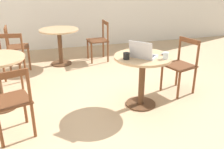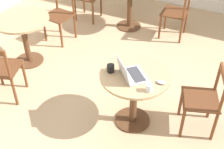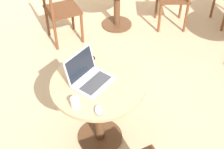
{
  "view_description": "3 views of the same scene",
  "coord_description": "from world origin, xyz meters",
  "px_view_note": "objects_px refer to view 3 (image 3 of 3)",
  "views": [
    {
      "loc": [
        -3.04,
        1.11,
        1.74
      ],
      "look_at": [
        -0.21,
        0.28,
        0.55
      ],
      "focal_mm": 40.0,
      "sensor_mm": 36.0,
      "label": 1
    },
    {
      "loc": [
        -2.61,
        -1.06,
        2.85
      ],
      "look_at": [
        -0.09,
        0.11,
        0.61
      ],
      "focal_mm": 50.0,
      "sensor_mm": 36.0,
      "label": 2
    },
    {
      "loc": [
        -0.28,
        -1.98,
        2.48
      ],
      "look_at": [
        0.04,
        0.1,
        0.55
      ],
      "focal_mm": 50.0,
      "sensor_mm": 36.0,
      "label": 3
    }
  ],
  "objects_px": {
    "cafe_table_near": "(99,98)",
    "mug": "(86,59)",
    "mouse": "(99,110)",
    "drinking_glass": "(75,103)",
    "chair_far_left": "(60,11)",
    "laptop": "(89,77)"
  },
  "relations": [
    {
      "from": "chair_far_left",
      "to": "drinking_glass",
      "type": "relative_size",
      "value": 9.7
    },
    {
      "from": "cafe_table_near",
      "to": "drinking_glass",
      "type": "height_order",
      "value": "drinking_glass"
    },
    {
      "from": "laptop",
      "to": "mouse",
      "type": "relative_size",
      "value": 4.16
    },
    {
      "from": "laptop",
      "to": "mouse",
      "type": "bearing_deg",
      "value": -84.13
    },
    {
      "from": "chair_far_left",
      "to": "mouse",
      "type": "distance_m",
      "value": 2.01
    },
    {
      "from": "mouse",
      "to": "mug",
      "type": "distance_m",
      "value": 0.56
    },
    {
      "from": "cafe_table_near",
      "to": "mug",
      "type": "xyz_separation_m",
      "value": [
        -0.07,
        0.26,
        0.22
      ]
    },
    {
      "from": "mouse",
      "to": "drinking_glass",
      "type": "bearing_deg",
      "value": 155.87
    },
    {
      "from": "laptop",
      "to": "drinking_glass",
      "type": "bearing_deg",
      "value": -116.65
    },
    {
      "from": "cafe_table_near",
      "to": "mug",
      "type": "bearing_deg",
      "value": 104.32
    },
    {
      "from": "laptop",
      "to": "mouse",
      "type": "distance_m",
      "value": 0.33
    },
    {
      "from": "cafe_table_near",
      "to": "drinking_glass",
      "type": "relative_size",
      "value": 8.98
    },
    {
      "from": "mouse",
      "to": "drinking_glass",
      "type": "relative_size",
      "value": 1.15
    },
    {
      "from": "chair_far_left",
      "to": "drinking_glass",
      "type": "bearing_deg",
      "value": -87.05
    },
    {
      "from": "mug",
      "to": "drinking_glass",
      "type": "distance_m",
      "value": 0.51
    },
    {
      "from": "laptop",
      "to": "drinking_glass",
      "type": "relative_size",
      "value": 4.8
    },
    {
      "from": "chair_far_left",
      "to": "mug",
      "type": "relative_size",
      "value": 6.98
    },
    {
      "from": "drinking_glass",
      "to": "cafe_table_near",
      "type": "bearing_deg",
      "value": 49.83
    },
    {
      "from": "mouse",
      "to": "drinking_glass",
      "type": "height_order",
      "value": "drinking_glass"
    },
    {
      "from": "cafe_table_near",
      "to": "mug",
      "type": "height_order",
      "value": "mug"
    },
    {
      "from": "cafe_table_near",
      "to": "mug",
      "type": "distance_m",
      "value": 0.35
    },
    {
      "from": "cafe_table_near",
      "to": "mouse",
      "type": "height_order",
      "value": "mouse"
    }
  ]
}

